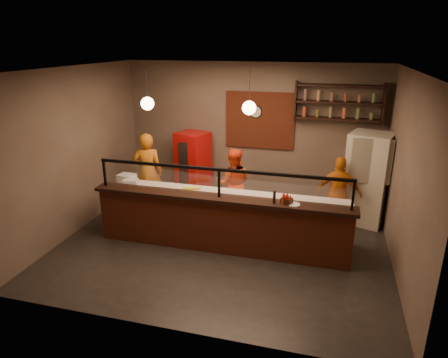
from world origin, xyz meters
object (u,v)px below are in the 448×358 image
(cook_mid, at_px, (233,184))
(pizza_dough, at_px, (261,198))
(cook_left, at_px, (148,172))
(cook_right, at_px, (339,193))
(fridge, at_px, (367,179))
(red_cooler, at_px, (193,165))
(condiment_caddy, at_px, (287,201))
(pepper_mill, at_px, (274,197))
(wall_clock, at_px, (256,112))

(cook_mid, distance_m, pizza_dough, 1.25)
(cook_left, xyz_separation_m, cook_right, (4.10, 0.09, -0.13))
(fridge, xyz_separation_m, red_cooler, (-3.94, 0.44, -0.16))
(condiment_caddy, xyz_separation_m, pepper_mill, (-0.20, -0.05, 0.06))
(red_cooler, relative_size, pepper_mill, 7.28)
(cook_left, relative_size, red_cooler, 1.10)
(wall_clock, distance_m, cook_mid, 1.84)
(cook_left, distance_m, red_cooler, 1.23)
(cook_right, xyz_separation_m, pepper_mill, (-1.08, -1.58, 0.42))
(pizza_dough, bearing_deg, cook_mid, 127.85)
(wall_clock, relative_size, cook_mid, 0.20)
(fridge, distance_m, condiment_caddy, 2.46)
(wall_clock, relative_size, pizza_dough, 0.57)
(pepper_mill, bearing_deg, fridge, 51.46)
(cook_left, distance_m, cook_right, 4.10)
(fridge, bearing_deg, wall_clock, -179.86)
(wall_clock, relative_size, cook_right, 0.20)
(cook_left, distance_m, pepper_mill, 3.38)
(cook_left, xyz_separation_m, condiment_caddy, (3.22, -1.44, 0.23))
(cook_right, xyz_separation_m, condiment_caddy, (-0.88, -1.53, 0.36))
(cook_mid, height_order, red_cooler, red_cooler)
(cook_left, bearing_deg, pepper_mill, 137.27)
(cook_left, relative_size, pepper_mill, 8.02)
(cook_right, bearing_deg, wall_clock, -26.29)
(fridge, height_order, pepper_mill, fridge)
(red_cooler, bearing_deg, fridge, 13.46)
(cook_left, relative_size, fridge, 0.92)
(red_cooler, bearing_deg, condiment_caddy, -24.29)
(wall_clock, xyz_separation_m, pepper_mill, (0.87, -2.80, -0.93))
(cook_mid, height_order, pizza_dough, cook_mid)
(wall_clock, bearing_deg, cook_left, -148.59)
(cook_left, distance_m, pizza_dough, 2.86)
(pizza_dough, bearing_deg, cook_left, 161.04)
(cook_right, distance_m, fridge, 0.75)
(cook_mid, xyz_separation_m, pizza_dough, (0.76, -0.98, 0.14))
(wall_clock, height_order, pepper_mill, wall_clock)
(fridge, relative_size, pizza_dough, 3.63)
(condiment_caddy, bearing_deg, cook_mid, 130.71)
(cook_right, height_order, fridge, fridge)
(cook_left, distance_m, condiment_caddy, 3.54)
(pizza_dough, xyz_separation_m, condiment_caddy, (0.52, -0.51, 0.20))
(cook_mid, xyz_separation_m, cook_right, (2.16, 0.03, -0.02))
(condiment_caddy, bearing_deg, red_cooler, 135.83)
(wall_clock, height_order, cook_right, wall_clock)
(cook_left, height_order, cook_right, cook_left)
(red_cooler, xyz_separation_m, pepper_mill, (2.31, -2.49, 0.37))
(cook_left, relative_size, cook_mid, 1.15)
(cook_right, bearing_deg, pizza_dough, 41.87)
(red_cooler, distance_m, condiment_caddy, 3.52)
(cook_mid, xyz_separation_m, fridge, (2.71, 0.50, 0.19))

